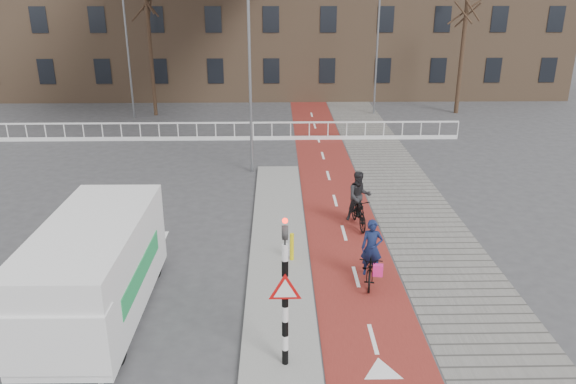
{
  "coord_description": "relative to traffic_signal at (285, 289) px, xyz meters",
  "views": [
    {
      "loc": [
        -0.75,
        -12.19,
        7.95
      ],
      "look_at": [
        -0.39,
        5.0,
        1.5
      ],
      "focal_mm": 35.0,
      "sensor_mm": 36.0,
      "label": 1
    }
  ],
  "objects": [
    {
      "name": "van",
      "position": [
        -4.68,
        2.25,
        -0.69
      ],
      "size": [
        2.38,
        5.77,
        2.47
      ],
      "rotation": [
        0.0,
        0.0,
        -0.01
      ],
      "color": "white",
      "rests_on": "ground"
    },
    {
      "name": "tree_right",
      "position": [
        11.47,
        25.39,
        1.92
      ],
      "size": [
        0.27,
        0.27,
        7.82
      ],
      "primitive_type": "cylinder",
      "color": "#312116",
      "rests_on": "ground"
    },
    {
      "name": "railing",
      "position": [
        -4.4,
        19.02,
        -1.68
      ],
      "size": [
        28.0,
        0.1,
        0.99
      ],
      "color": "silver",
      "rests_on": "ground"
    },
    {
      "name": "cyclist_near",
      "position": [
        2.46,
        3.73,
        -1.36
      ],
      "size": [
        0.94,
        1.86,
        1.87
      ],
      "rotation": [
        0.0,
        0.0,
        -0.18
      ],
      "color": "black",
      "rests_on": "bike_lane"
    },
    {
      "name": "bike_lane",
      "position": [
        2.1,
        12.02,
        -1.98
      ],
      "size": [
        2.5,
        60.0,
        0.01
      ],
      "primitive_type": "cube",
      "color": "maroon",
      "rests_on": "ground"
    },
    {
      "name": "sidewalk",
      "position": [
        4.9,
        12.02,
        -1.98
      ],
      "size": [
        3.0,
        60.0,
        0.01
      ],
      "primitive_type": "cube",
      "color": "slate",
      "rests_on": "ground"
    },
    {
      "name": "streetlight_left",
      "position": [
        -9.04,
        24.52,
        2.21
      ],
      "size": [
        0.12,
        0.12,
        8.41
      ],
      "primitive_type": "cylinder",
      "color": "slate",
      "rests_on": "ground"
    },
    {
      "name": "tree_mid",
      "position": [
        -7.83,
        25.17,
        2.14
      ],
      "size": [
        0.22,
        0.22,
        8.26
      ],
      "primitive_type": "cylinder",
      "color": "#312116",
      "rests_on": "ground"
    },
    {
      "name": "bollard",
      "position": [
        0.28,
        4.92,
        -1.45
      ],
      "size": [
        0.12,
        0.12,
        0.85
      ],
      "primitive_type": "cylinder",
      "color": "yellow",
      "rests_on": "curb_island"
    },
    {
      "name": "ground",
      "position": [
        0.6,
        2.02,
        -1.99
      ],
      "size": [
        120.0,
        120.0,
        0.0
      ],
      "primitive_type": "plane",
      "color": "#38383A",
      "rests_on": "ground"
    },
    {
      "name": "curb_island",
      "position": [
        -0.1,
        6.02,
        -1.93
      ],
      "size": [
        1.8,
        16.0,
        0.12
      ],
      "primitive_type": "cube",
      "color": "gray",
      "rests_on": "ground"
    },
    {
      "name": "traffic_signal",
      "position": [
        0.0,
        0.0,
        0.0
      ],
      "size": [
        0.8,
        0.8,
        3.68
      ],
      "color": "black",
      "rests_on": "curb_island"
    },
    {
      "name": "streetlight_right",
      "position": [
        6.11,
        25.3,
        2.05
      ],
      "size": [
        0.12,
        0.12,
        8.08
      ],
      "primitive_type": "cylinder",
      "color": "slate",
      "rests_on": "ground"
    },
    {
      "name": "cyclist_far",
      "position": [
        2.64,
        7.56,
        -1.16
      ],
      "size": [
        0.92,
        1.9,
        1.99
      ],
      "rotation": [
        0.0,
        0.0,
        0.12
      ],
      "color": "black",
      "rests_on": "bike_lane"
    },
    {
      "name": "streetlight_near",
      "position": [
        -1.25,
        13.67,
        2.41
      ],
      "size": [
        0.12,
        0.12,
        8.8
      ],
      "primitive_type": "cylinder",
      "color": "slate",
      "rests_on": "ground"
    }
  ]
}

